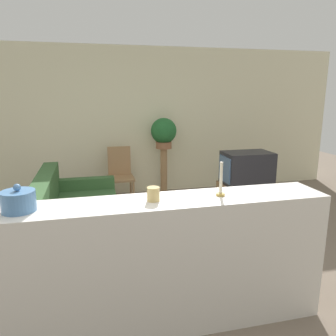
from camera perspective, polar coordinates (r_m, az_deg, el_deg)
ground_plane at (r=3.28m, az=-5.04°, el=-22.04°), size 14.00×14.00×0.00m
wall_back at (r=6.13m, az=-10.17°, el=7.82°), size 9.00×0.06×2.70m
couch at (r=4.24m, az=-15.74°, el=-9.29°), size 0.99×2.00×0.89m
tv_stand at (r=5.16m, az=13.29°, el=-5.54°), size 0.75×0.52×0.54m
television at (r=5.02m, az=13.53°, el=0.00°), size 0.72×0.47×0.48m
wooden_chair at (r=5.73m, az=-8.33°, el=-0.78°), size 0.44×0.44×0.97m
plant_stand at (r=6.00m, az=-0.73°, el=-0.80°), size 0.12×0.12×0.90m
potted_plant at (r=5.87m, az=-0.75°, el=6.26°), size 0.46×0.46×0.55m
foreground_counter at (r=2.70m, az=-4.14°, el=-16.73°), size 2.94×0.44×1.08m
decorative_bowl at (r=2.48m, az=-24.61°, el=-5.23°), size 0.23×0.23×0.20m
candle_jar at (r=2.48m, az=-2.57°, el=-4.55°), size 0.10×0.10×0.11m
candlestick at (r=2.62m, az=9.18°, el=-2.86°), size 0.07×0.07×0.27m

